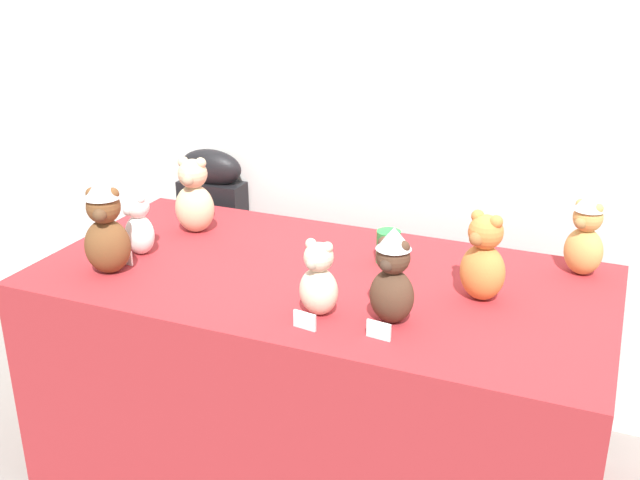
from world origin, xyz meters
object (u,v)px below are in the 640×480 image
teddy_bear_chestnut (105,226)px  display_table (320,379)px  instrument_case (216,257)px  teddy_bear_snow (139,226)px  teddy_bear_cocoa (392,277)px  teddy_bear_sand (194,197)px  party_cup_green (388,247)px  teddy_bear_honey (586,234)px  teddy_bear_ginger (483,259)px  teddy_bear_cream (319,280)px

teddy_bear_chestnut → display_table: bearing=-2.8°
instrument_case → teddy_bear_snow: size_ratio=4.47×
teddy_bear_cocoa → instrument_case: bearing=151.2°
teddy_bear_snow → teddy_bear_sand: 0.26m
teddy_bear_chestnut → party_cup_green: bearing=4.2°
teddy_bear_snow → teddy_bear_sand: size_ratio=0.77×
instrument_case → teddy_bear_sand: bearing=-68.0°
teddy_bear_chestnut → teddy_bear_sand: 0.43m
display_table → instrument_case: (-0.74, 0.59, 0.10)m
display_table → teddy_bear_honey: teddy_bear_honey is taller
teddy_bear_ginger → teddy_bear_chestnut: bearing=-142.5°
teddy_bear_ginger → teddy_bear_sand: teddy_bear_sand is taller
teddy_bear_sand → teddy_bear_cream: bearing=-42.8°
teddy_bear_cream → teddy_bear_cocoa: bearing=18.3°
teddy_bear_snow → teddy_bear_cocoa: teddy_bear_cocoa is taller
display_table → teddy_bear_ginger: bearing=3.1°
teddy_bear_chestnut → teddy_bear_honey: size_ratio=1.16×
display_table → teddy_bear_sand: teddy_bear_sand is taller
teddy_bear_chestnut → teddy_bear_cream: size_ratio=1.43×
teddy_bear_cocoa → display_table: bearing=153.6°
teddy_bear_cream → teddy_bear_snow: bearing=175.6°
teddy_bear_honey → teddy_bear_ginger: 0.40m
teddy_bear_honey → party_cup_green: size_ratio=2.52×
display_table → party_cup_green: 0.51m
teddy_bear_chestnut → teddy_bear_snow: (-0.00, 0.17, -0.06)m
instrument_case → teddy_bear_chestnut: size_ratio=3.02×
teddy_bear_cocoa → teddy_bear_sand: teddy_bear_cocoa is taller
instrument_case → teddy_bear_snow: (0.11, -0.66, 0.39)m
teddy_bear_cream → teddy_bear_honey: bearing=50.2°
instrument_case → teddy_bear_cocoa: size_ratio=3.44×
teddy_bear_honey → teddy_bear_ginger: (-0.26, -0.31, -0.01)m
instrument_case → teddy_bear_cream: size_ratio=4.31×
instrument_case → teddy_bear_chestnut: 0.95m
display_table → teddy_bear_honey: 0.99m
teddy_bear_honey → teddy_bear_sand: size_ratio=0.98×
party_cup_green → teddy_bear_ginger: bearing=-24.5°
display_table → teddy_bear_chestnut: 0.87m
teddy_bear_snow → teddy_bear_ginger: teddy_bear_ginger is taller
instrument_case → teddy_bear_cocoa: (1.05, -0.80, 0.43)m
display_table → teddy_bear_honey: bearing=23.5°
teddy_bear_snow → teddy_bear_cream: teddy_bear_cream is taller
party_cup_green → display_table: bearing=-132.8°
teddy_bear_snow → teddy_bear_cream: 0.76m
teddy_bear_sand → instrument_case: bearing=102.5°
teddy_bear_cream → teddy_bear_sand: size_ratio=0.80×
teddy_bear_snow → teddy_bear_ginger: (1.14, 0.10, 0.03)m
display_table → teddy_bear_honey: size_ratio=6.58×
teddy_bear_honey → teddy_bear_cocoa: (-0.46, -0.55, 0.00)m
teddy_bear_ginger → party_cup_green: teddy_bear_ginger is taller
teddy_bear_chestnut → teddy_bear_cocoa: teddy_bear_chestnut is taller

